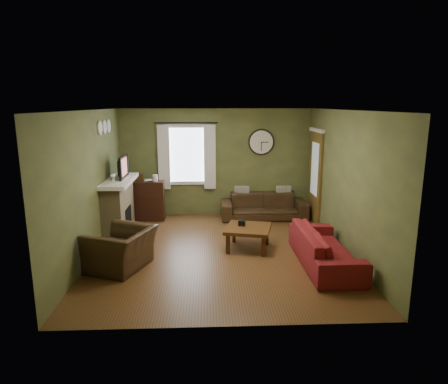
{
  "coord_description": "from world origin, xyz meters",
  "views": [
    {
      "loc": [
        -0.23,
        -7.07,
        2.71
      ],
      "look_at": [
        0.1,
        0.4,
        1.05
      ],
      "focal_mm": 32.0,
      "sensor_mm": 36.0,
      "label": 1
    }
  ],
  "objects_px": {
    "sofa_red": "(325,248)",
    "coffee_table": "(248,238)",
    "sofa_brown": "(264,206)",
    "armchair": "(121,249)",
    "bookshelf": "(148,201)"
  },
  "relations": [
    {
      "from": "bookshelf",
      "to": "sofa_red",
      "type": "xyz_separation_m",
      "value": [
        3.41,
        -2.86,
        -0.16
      ]
    },
    {
      "from": "sofa_red",
      "to": "armchair",
      "type": "height_order",
      "value": "armchair"
    },
    {
      "from": "sofa_red",
      "to": "coffee_table",
      "type": "xyz_separation_m",
      "value": [
        -1.24,
        0.81,
        -0.09
      ]
    },
    {
      "from": "sofa_brown",
      "to": "sofa_red",
      "type": "xyz_separation_m",
      "value": [
        0.64,
        -2.89,
        0.01
      ]
    },
    {
      "from": "sofa_brown",
      "to": "armchair",
      "type": "distance_m",
      "value": 4.03
    },
    {
      "from": "sofa_red",
      "to": "coffee_table",
      "type": "relative_size",
      "value": 2.55
    },
    {
      "from": "sofa_brown",
      "to": "armchair",
      "type": "bearing_deg",
      "value": -134.18
    },
    {
      "from": "sofa_red",
      "to": "armchair",
      "type": "relative_size",
      "value": 2.0
    },
    {
      "from": "sofa_brown",
      "to": "sofa_red",
      "type": "distance_m",
      "value": 2.96
    },
    {
      "from": "armchair",
      "to": "coffee_table",
      "type": "distance_m",
      "value": 2.36
    },
    {
      "from": "sofa_red",
      "to": "coffee_table",
      "type": "bearing_deg",
      "value": 56.82
    },
    {
      "from": "bookshelf",
      "to": "armchair",
      "type": "distance_m",
      "value": 2.87
    },
    {
      "from": "bookshelf",
      "to": "armchair",
      "type": "bearing_deg",
      "value": -90.74
    },
    {
      "from": "armchair",
      "to": "coffee_table",
      "type": "height_order",
      "value": "armchair"
    },
    {
      "from": "armchair",
      "to": "bookshelf",
      "type": "bearing_deg",
      "value": -159.56
    }
  ]
}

